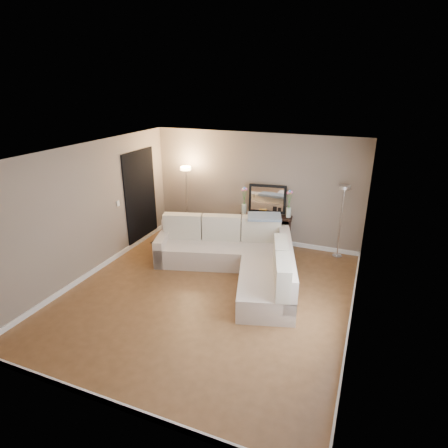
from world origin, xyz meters
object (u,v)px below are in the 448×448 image
at_px(sectional_sofa, 239,256).
at_px(floor_lamp_lit, 186,188).
at_px(console_table, 262,229).
at_px(floor_lamp_unlit, 343,207).

bearing_deg(sectional_sofa, floor_lamp_lit, 143.52).
xyz_separation_m(sectional_sofa, floor_lamp_lit, (-1.85, 1.37, 0.88)).
distance_m(console_table, floor_lamp_lit, 2.08).
bearing_deg(floor_lamp_unlit, floor_lamp_lit, -177.96).
relative_size(console_table, floor_lamp_unlit, 0.76).
bearing_deg(floor_lamp_lit, floor_lamp_unlit, 2.04).
xyz_separation_m(sectional_sofa, console_table, (0.05, 1.46, 0.06)).
height_order(console_table, floor_lamp_unlit, floor_lamp_unlit).
height_order(floor_lamp_lit, floor_lamp_unlit, floor_lamp_lit).
distance_m(floor_lamp_lit, floor_lamp_unlit, 3.65).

